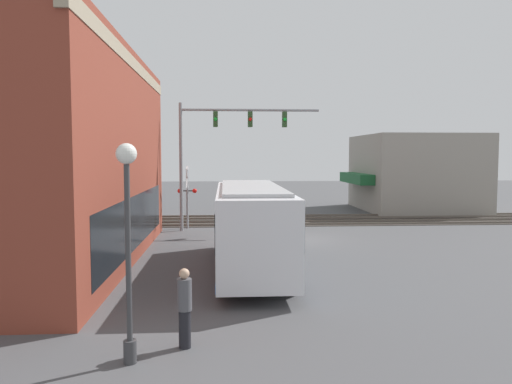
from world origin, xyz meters
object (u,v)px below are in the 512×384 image
Objects in this scene: pedestrian_by_lamp at (185,307)px; parked_car_silver at (271,204)px; city_bus at (251,224)px; parked_car_grey at (264,197)px; streetlamp at (128,233)px; crossing_signal at (187,191)px.

parked_car_silver is at bearing -9.69° from pedestrian_by_lamp.
city_bus is 19.13m from parked_car_silver.
city_bus is 7.95m from pedestrian_by_lamp.
city_bus is 2.20× the size of parked_car_grey.
city_bus reaches higher than pedestrian_by_lamp.
city_bus reaches higher than parked_car_silver.
streetlamp reaches higher than parked_car_silver.
parked_car_grey is at bearing -9.34° from streetlamp.
crossing_signal is at bearing 0.63° from streetlamp.
city_bus is 5.44× the size of pedestrian_by_lamp.
streetlamp is 2.30m from pedestrian_by_lamp.
parked_car_silver is (18.92, -2.60, -1.12)m from city_bus.
city_bus is at bearing 172.18° from parked_car_silver.
crossing_signal is 9.61m from parked_car_silver.
crossing_signal reaches higher than city_bus.
crossing_signal is 2.04× the size of pedestrian_by_lamp.
streetlamp is at bearing 170.66° from parked_car_grey.
pedestrian_by_lamp is at bearing 172.29° from parked_car_grey.
parked_car_grey is (34.34, -5.65, -2.14)m from streetlamp.
streetlamp reaches higher than pedestrian_by_lamp.
streetlamp is 34.86m from parked_car_grey.
city_bus is at bearing -19.83° from streetlamp.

